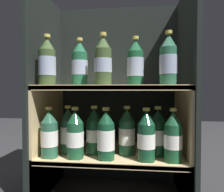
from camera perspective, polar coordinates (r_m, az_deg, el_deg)
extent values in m
cube|color=black|center=(1.35, 1.36, 0.53)|extent=(0.75, 0.02, 1.05)
cube|color=black|center=(1.22, -16.90, 0.33)|extent=(0.02, 0.46, 1.05)
cube|color=black|center=(1.15, 18.78, 0.23)|extent=(0.02, 0.46, 1.05)
cube|color=#DBBC84|center=(1.18, 0.36, -14.51)|extent=(0.71, 0.42, 0.02)
cube|color=#DBBC84|center=(0.99, -0.93, -17.68)|extent=(0.71, 0.02, 0.03)
cube|color=#DBBC84|center=(1.30, -16.05, -18.42)|extent=(0.01, 0.42, 0.21)
cube|color=#DBBC84|center=(1.23, 17.81, -19.58)|extent=(0.01, 0.42, 0.21)
cube|color=#DBBC84|center=(1.13, 0.36, 2.13)|extent=(0.71, 0.42, 0.02)
cube|color=#DBBC84|center=(0.93, -0.94, 2.22)|extent=(0.71, 0.02, 0.03)
cube|color=#DBBC84|center=(1.25, -16.12, -11.14)|extent=(0.01, 0.42, 0.55)
cube|color=#DBBC84|center=(1.18, 17.89, -11.93)|extent=(0.01, 0.42, 0.55)
cylinder|color=#384C28|center=(1.07, -16.58, 7.03)|extent=(0.08, 0.08, 0.17)
cylinder|color=#8C99B2|center=(1.07, -16.58, 7.47)|extent=(0.08, 0.08, 0.09)
cone|color=#384C28|center=(1.08, -16.63, 12.95)|extent=(0.07, 0.07, 0.06)
cylinder|color=gold|center=(1.09, -16.65, 14.81)|extent=(0.03, 0.03, 0.01)
cylinder|color=#384C28|center=(0.99, -2.35, 7.49)|extent=(0.08, 0.08, 0.17)
cylinder|color=#8C99B2|center=(1.00, -2.35, 7.97)|extent=(0.08, 0.08, 0.06)
cone|color=#384C28|center=(1.01, -2.36, 13.82)|extent=(0.07, 0.07, 0.06)
cylinder|color=gold|center=(1.02, -2.36, 15.82)|extent=(0.03, 0.03, 0.01)
cylinder|color=#285B42|center=(0.99, 14.58, 7.45)|extent=(0.08, 0.08, 0.17)
cylinder|color=#8C99B2|center=(0.99, 14.58, 7.93)|extent=(0.08, 0.08, 0.08)
cone|color=#285B42|center=(1.01, 14.63, 13.80)|extent=(0.07, 0.07, 0.06)
cylinder|color=gold|center=(1.02, 14.64, 15.79)|extent=(0.03, 0.03, 0.01)
cylinder|color=#1E5638|center=(1.11, -8.44, 6.89)|extent=(0.08, 0.08, 0.17)
cylinder|color=#8C99B2|center=(1.11, -8.44, 7.31)|extent=(0.08, 0.08, 0.07)
cone|color=#1E5638|center=(1.12, -8.47, 12.60)|extent=(0.07, 0.07, 0.06)
cylinder|color=gold|center=(1.13, -8.48, 14.40)|extent=(0.03, 0.03, 0.01)
cylinder|color=#194C2D|center=(1.07, 6.14, 7.08)|extent=(0.08, 0.08, 0.17)
cylinder|color=#8C99B2|center=(1.07, 6.14, 7.52)|extent=(0.08, 0.08, 0.09)
cone|color=#194C2D|center=(1.09, 6.16, 12.98)|extent=(0.07, 0.07, 0.06)
cylinder|color=gold|center=(1.09, 6.16, 14.84)|extent=(0.03, 0.03, 0.01)
cylinder|color=#285B42|center=(1.09, -16.03, -10.94)|extent=(0.08, 0.08, 0.17)
cylinder|color=silver|center=(1.08, -16.03, -10.51)|extent=(0.08, 0.08, 0.07)
cone|color=#285B42|center=(1.07, -16.08, -5.05)|extent=(0.07, 0.07, 0.06)
cylinder|color=gold|center=(1.06, -16.10, -3.11)|extent=(0.03, 0.03, 0.01)
cylinder|color=#194C2D|center=(1.05, -9.60, -11.39)|extent=(0.08, 0.08, 0.17)
cylinder|color=silver|center=(1.04, -9.60, -10.95)|extent=(0.08, 0.08, 0.07)
cone|color=#194C2D|center=(1.03, -9.63, -5.27)|extent=(0.07, 0.07, 0.06)
cylinder|color=gold|center=(1.02, -9.64, -3.26)|extent=(0.03, 0.03, 0.01)
cylinder|color=#144228|center=(1.02, -1.59, -11.75)|extent=(0.08, 0.08, 0.17)
cylinder|color=silver|center=(1.01, -1.59, -11.30)|extent=(0.08, 0.08, 0.09)
cone|color=#144228|center=(1.00, -1.59, -5.46)|extent=(0.07, 0.07, 0.06)
cylinder|color=gold|center=(0.99, -1.60, -3.38)|extent=(0.03, 0.03, 0.01)
cylinder|color=#144228|center=(1.01, 8.94, -11.89)|extent=(0.08, 0.08, 0.17)
cylinder|color=silver|center=(1.01, 8.94, -11.43)|extent=(0.08, 0.08, 0.06)
cone|color=#144228|center=(0.99, 8.97, -5.55)|extent=(0.07, 0.07, 0.06)
cylinder|color=gold|center=(0.98, 8.98, -3.45)|extent=(0.03, 0.03, 0.01)
cylinder|color=#194C2D|center=(1.02, 15.65, -11.78)|extent=(0.08, 0.08, 0.17)
cylinder|color=silver|center=(1.02, 15.66, -11.33)|extent=(0.08, 0.08, 0.06)
cone|color=#194C2D|center=(1.00, 15.70, -5.51)|extent=(0.07, 0.07, 0.06)
cylinder|color=gold|center=(0.99, 15.72, -3.43)|extent=(0.03, 0.03, 0.01)
cylinder|color=#285B42|center=(1.15, -11.40, -10.24)|extent=(0.08, 0.08, 0.17)
cylinder|color=silver|center=(1.14, -11.40, -9.84)|extent=(0.08, 0.08, 0.08)
cone|color=#285B42|center=(1.13, -11.43, -4.65)|extent=(0.07, 0.07, 0.06)
cylinder|color=gold|center=(1.12, -11.44, -2.82)|extent=(0.03, 0.03, 0.01)
cylinder|color=#194C2D|center=(1.11, -4.69, -10.58)|extent=(0.08, 0.08, 0.17)
cylinder|color=silver|center=(1.11, -4.69, -10.16)|extent=(0.08, 0.08, 0.06)
cone|color=#194C2D|center=(1.09, -4.70, -4.82)|extent=(0.07, 0.07, 0.06)
cylinder|color=gold|center=(1.09, -4.71, -2.93)|extent=(0.03, 0.03, 0.01)
cylinder|color=#1E5638|center=(1.09, 3.89, -10.79)|extent=(0.08, 0.08, 0.17)
cylinder|color=silver|center=(1.09, 3.89, -10.37)|extent=(0.08, 0.08, 0.08)
cone|color=#1E5638|center=(1.07, 3.90, -4.94)|extent=(0.07, 0.07, 0.06)
cylinder|color=gold|center=(1.07, 3.90, -3.01)|extent=(0.03, 0.03, 0.01)
cylinder|color=#144228|center=(1.10, 11.85, -10.79)|extent=(0.08, 0.08, 0.17)
cylinder|color=silver|center=(1.09, 11.85, -10.36)|extent=(0.08, 0.08, 0.07)
cone|color=#144228|center=(1.08, 11.88, -4.95)|extent=(0.07, 0.07, 0.06)
cylinder|color=gold|center=(1.07, 11.89, -3.03)|extent=(0.03, 0.03, 0.01)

